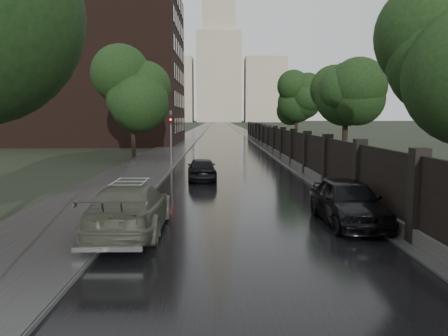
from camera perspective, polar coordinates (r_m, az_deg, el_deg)
The scene contains 14 objects.
ground at distance 7.68m, azimuth 6.51°, elevation -20.84°, with size 800.00×800.00×0.00m, color black.
road at distance 196.79m, azimuth -0.57°, elevation 5.66°, with size 8.00×420.00×0.02m, color black.
sidewalk_left at distance 196.85m, azimuth -2.32°, elevation 5.68°, with size 4.00×420.00×0.16m, color #2D2D2D.
verge_right at distance 196.89m, azimuth 1.04°, elevation 5.67°, with size 3.00×420.00×0.08m, color #2D2D2D.
fence_right at distance 39.24m, azimuth 7.26°, elevation 2.93°, with size 0.45×75.72×2.70m.
tree_left_far at distance 37.47m, azimuth -11.89°, elevation 9.14°, with size 4.25×4.25×7.39m.
tree_right_b at distance 29.99m, azimuth 15.66°, elevation 9.13°, with size 4.08×4.08×7.01m.
tree_right_c at distance 47.53m, azimuth 9.46°, elevation 8.29°, with size 4.08×4.08×7.01m.
traffic_light at distance 31.95m, azimuth -6.94°, elevation 4.58°, with size 0.16×0.32×4.00m.
brick_building at distance 61.53m, azimuth -17.37°, elevation 12.41°, with size 24.00×18.00×20.00m, color black.
stalinist_tower at distance 308.73m, azimuth -0.67°, elevation 13.17°, with size 92.00×30.00×159.00m.
volga_sedan at distance 13.77m, azimuth -12.12°, elevation -5.10°, with size 2.15×5.28×1.53m, color #4B4E3E.
hatchback_left at distance 24.44m, azimuth -2.91°, elevation -0.10°, with size 1.56×3.88×1.32m, color black.
car_right_near at distance 15.03m, azimuth 15.90°, elevation -4.22°, with size 1.81×4.50×1.53m, color black.
Camera 1 is at (-0.91, -6.75, 3.54)m, focal length 35.00 mm.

